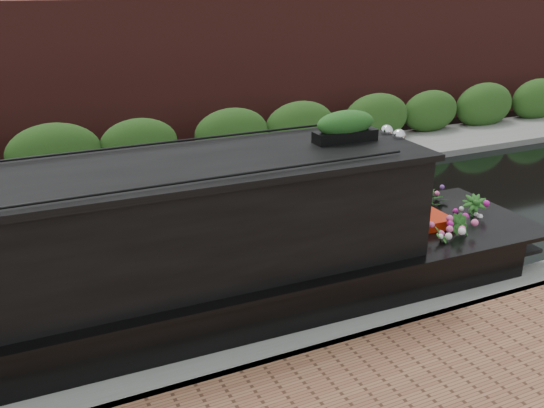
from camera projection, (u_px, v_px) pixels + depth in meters
name	position (u px, v px, depth m)	size (l,w,h in m)	color
ground	(220.00, 253.00, 10.55)	(80.00, 80.00, 0.00)	black
near_bank_coping	(312.00, 352.00, 7.76)	(40.00, 0.60, 0.50)	gray
far_bank_path	(156.00, 183.00, 14.10)	(40.00, 2.40, 0.34)	slate
far_hedge	(146.00, 173.00, 14.86)	(40.00, 1.10, 2.80)	#264C19
far_brick_wall	(126.00, 152.00, 16.63)	(40.00, 1.00, 8.00)	#4E1E1A
narrowboat	(96.00, 284.00, 7.59)	(12.88, 2.57, 3.01)	black
rope_fender	(496.00, 240.00, 10.57)	(0.38, 0.38, 0.42)	brown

